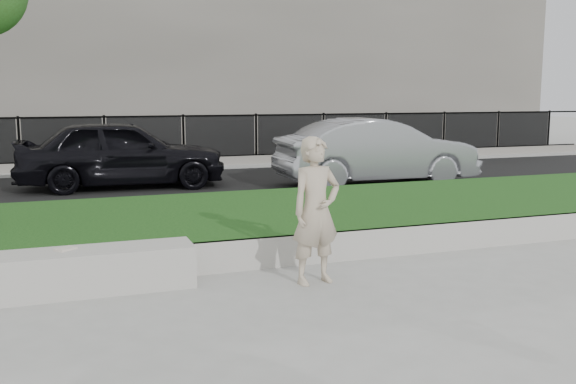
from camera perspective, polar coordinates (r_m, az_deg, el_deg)
name	(u,v)px	position (r m, az deg, el deg)	size (l,w,h in m)	color
ground	(250,297)	(7.10, -3.38, -9.28)	(90.00, 90.00, 0.00)	gray
grass_bank	(193,226)	(9.87, -8.41, -3.03)	(34.00, 4.00, 0.40)	black
grass_kerb	(226,257)	(8.01, -5.55, -5.73)	(34.00, 0.08, 0.40)	#A29F98
street	(145,189)	(15.26, -12.60, 0.30)	(34.00, 7.00, 0.04)	black
far_pavement	(124,167)	(19.69, -14.34, 2.21)	(34.00, 3.00, 0.12)	gray
iron_fence	(128,153)	(18.65, -14.08, 3.36)	(32.00, 0.30, 1.50)	slate
building_facade	(100,21)	(26.70, -16.33, 14.39)	(34.00, 10.00, 10.00)	#5B5750
stone_bench	(87,271)	(7.54, -17.41, -6.70)	(2.35, 0.59, 0.48)	#A29F98
man	(316,211)	(7.41, 2.50, -1.68)	(0.62, 0.41, 1.71)	#B5A58B
book	(66,249)	(7.55, -19.17, -4.79)	(0.21, 0.15, 0.02)	beige
car_dark	(122,153)	(15.34, -14.53, 3.37)	(1.89, 4.70, 1.60)	black
car_silver	(377,152)	(15.54, 7.88, 3.59)	(1.67, 4.80, 1.58)	gray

